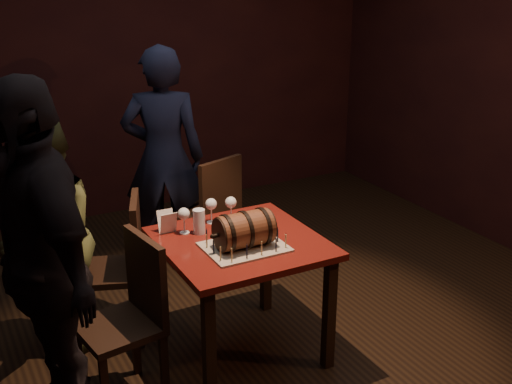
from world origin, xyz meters
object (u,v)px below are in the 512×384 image
person_left_rear (47,242)px  person_left_front (42,265)px  wine_glass_mid (211,205)px  chair_left_rear (122,261)px  pint_of_ale (199,222)px  pub_table (241,257)px  chair_left_front (131,311)px  person_back (164,158)px  wine_glass_right (231,203)px  chair_back (212,209)px  barrel_cake (244,230)px  wine_glass_left (184,215)px

person_left_rear → person_left_front: bearing=-5.4°
wine_glass_mid → person_left_rear: bearing=166.7°
wine_glass_mid → chair_left_rear: chair_left_rear is taller
pint_of_ale → chair_left_rear: (-0.40, 0.31, -0.30)m
wine_glass_mid → person_left_rear: size_ratio=0.11×
pub_table → person_left_rear: (-0.99, 0.54, 0.09)m
pint_of_ale → chair_left_front: (-0.53, -0.30, -0.30)m
person_back → person_left_front: bearing=76.6°
pub_table → wine_glass_right: bearing=74.7°
chair_back → chair_left_front: size_ratio=1.00×
wine_glass_mid → chair_back: bearing=65.9°
chair_left_rear → chair_left_front: size_ratio=1.00×
wine_glass_right → chair_back: size_ratio=0.17×
wine_glass_right → person_back: bearing=90.9°
pub_table → chair_left_rear: (-0.57, 0.52, -0.12)m
wine_glass_right → pint_of_ale: (-0.25, -0.08, -0.05)m
pub_table → barrel_cake: size_ratio=2.44×
pub_table → chair_back: size_ratio=0.97×
pint_of_ale → person_left_front: 1.02m
pub_table → chair_left_front: bearing=-172.4°
barrel_cake → chair_left_front: (-0.67, 0.01, -0.34)m
pub_table → person_back: bearing=87.6°
pint_of_ale → chair_left_front: 0.68m
wine_glass_mid → barrel_cake: bearing=-88.3°
wine_glass_mid → person_left_front: (-1.09, -0.45, 0.05)m
chair_back → person_left_front: 1.89m
pint_of_ale → chair_back: chair_back is taller
person_left_rear → barrel_cake: bearing=62.1°
barrel_cake → person_left_rear: (-0.96, 0.65, -0.13)m
barrel_cake → wine_glass_left: size_ratio=2.29×
wine_glass_right → pint_of_ale: wine_glass_right is taller
chair_left_front → person_left_front: size_ratio=0.51×
wine_glass_mid → person_left_front: bearing=-157.4°
barrel_cake → person_back: 1.54m
wine_glass_mid → pint_of_ale: (-0.13, -0.11, -0.04)m
pub_table → person_left_front: size_ratio=0.49×
wine_glass_right → chair_back: (0.21, 0.77, -0.35)m
wine_glass_right → chair_back: 0.87m
chair_left_front → person_back: (0.76, 1.52, 0.33)m
person_back → pint_of_ale: bearing=103.2°
wine_glass_left → person_left_front: 0.96m
wine_glass_left → chair_left_front: bearing=-143.1°
wine_glass_left → chair_back: (0.54, 0.81, -0.35)m
barrel_cake → chair_left_rear: size_ratio=0.40×
pint_of_ale → person_back: (0.23, 1.22, 0.03)m
wine_glass_right → person_back: size_ratio=0.09×
wine_glass_left → pint_of_ale: bearing=-27.4°
pub_table → person_back: person_back is taller
wine_glass_left → chair_left_rear: 0.54m
chair_back → person_left_rear: 1.39m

